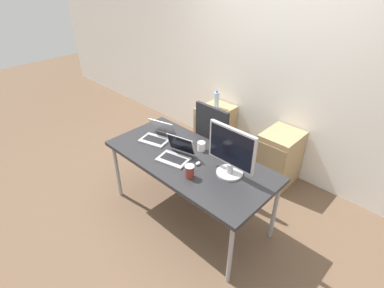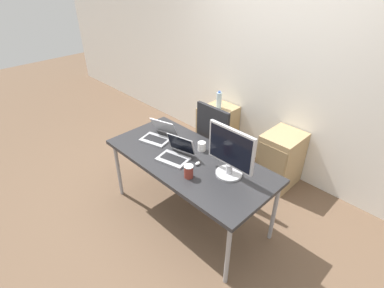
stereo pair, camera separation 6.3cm
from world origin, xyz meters
The scene contains 13 objects.
ground_plane centered at (0.00, 0.00, 0.00)m, with size 14.00×14.00×0.00m, color brown.
wall_back centered at (0.00, 1.47, 1.30)m, with size 10.00×0.05×2.60m.
desk centered at (0.00, 0.00, 0.70)m, with size 1.75×0.82×0.75m.
office_chair centered at (-0.14, 0.68, 0.42)m, with size 0.56×0.56×1.10m.
cabinet_left centered at (-0.65, 1.19, 0.34)m, with size 0.40×0.49×0.69m.
cabinet_right centered at (0.38, 1.19, 0.34)m, with size 0.40×0.49×0.69m.
water_bottle centered at (-0.65, 1.19, 0.80)m, with size 0.07×0.07×0.24m.
laptop_left centered at (-0.10, -0.09, 0.80)m, with size 0.34×0.33×0.22m.
laptop_right centered at (-0.51, 0.02, 0.79)m, with size 0.34×0.37×0.20m.
monitor centered at (0.44, 0.08, 0.98)m, with size 0.48×0.25×0.48m.
mouse centered at (0.14, -0.02, 0.77)m, with size 0.04×0.06×0.03m.
coffee_cup_white centered at (-0.02, 0.19, 0.80)m, with size 0.08×0.08×0.09m.
coffee_cup_brown centered at (0.21, -0.21, 0.81)m, with size 0.09×0.09×0.12m.
Camera 2 is at (1.75, -1.68, 2.44)m, focal length 28.00 mm.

